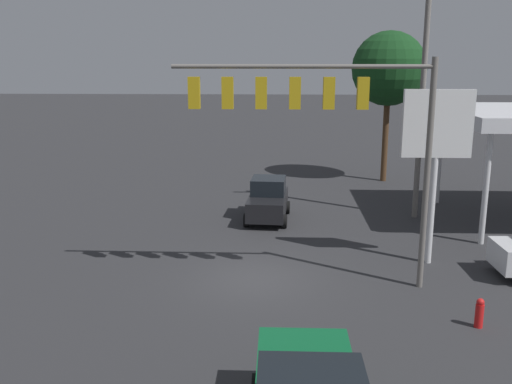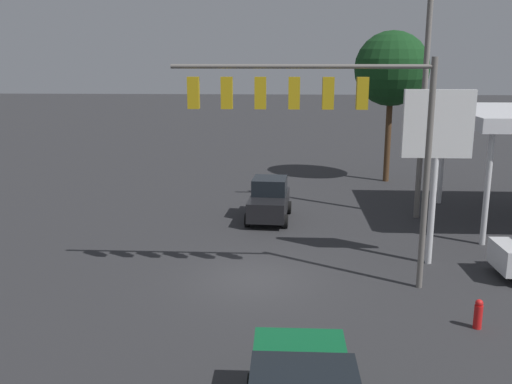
{
  "view_description": "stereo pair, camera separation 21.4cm",
  "coord_description": "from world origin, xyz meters",
  "px_view_note": "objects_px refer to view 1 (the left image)",
  "views": [
    {
      "loc": [
        -0.83,
        18.7,
        7.56
      ],
      "look_at": [
        0.0,
        -2.0,
        2.63
      ],
      "focal_mm": 40.0,
      "sensor_mm": 36.0,
      "label": 1
    },
    {
      "loc": [
        -1.04,
        18.69,
        7.56
      ],
      "look_at": [
        0.0,
        -2.0,
        2.63
      ],
      "focal_mm": 40.0,
      "sensor_mm": 36.0,
      "label": 2
    }
  ],
  "objects_px": {
    "hatchback_crossing": "(268,200)",
    "fire_hydrant": "(479,313)",
    "utility_pole": "(423,85)",
    "price_sign": "(437,135)",
    "traffic_signal_assembly": "(317,110)",
    "street_tree": "(389,69)"
  },
  "relations": [
    {
      "from": "hatchback_crossing",
      "to": "fire_hydrant",
      "type": "xyz_separation_m",
      "value": [
        -6.26,
        10.91,
        -0.51
      ]
    },
    {
      "from": "utility_pole",
      "to": "hatchback_crossing",
      "type": "distance_m",
      "value": 8.9
    },
    {
      "from": "utility_pole",
      "to": "price_sign",
      "type": "distance_m",
      "value": 6.56
    },
    {
      "from": "price_sign",
      "to": "fire_hydrant",
      "type": "relative_size",
      "value": 7.33
    },
    {
      "from": "traffic_signal_assembly",
      "to": "price_sign",
      "type": "bearing_deg",
      "value": -152.32
    },
    {
      "from": "price_sign",
      "to": "street_tree",
      "type": "height_order",
      "value": "street_tree"
    },
    {
      "from": "hatchback_crossing",
      "to": "price_sign",
      "type": "bearing_deg",
      "value": 51.56
    },
    {
      "from": "street_tree",
      "to": "hatchback_crossing",
      "type": "bearing_deg",
      "value": 51.93
    },
    {
      "from": "price_sign",
      "to": "hatchback_crossing",
      "type": "relative_size",
      "value": 1.65
    },
    {
      "from": "traffic_signal_assembly",
      "to": "utility_pole",
      "type": "distance_m",
      "value": 10.21
    },
    {
      "from": "traffic_signal_assembly",
      "to": "street_tree",
      "type": "relative_size",
      "value": 0.91
    },
    {
      "from": "traffic_signal_assembly",
      "to": "fire_hydrant",
      "type": "bearing_deg",
      "value": 146.97
    },
    {
      "from": "price_sign",
      "to": "fire_hydrant",
      "type": "height_order",
      "value": "price_sign"
    },
    {
      "from": "street_tree",
      "to": "fire_hydrant",
      "type": "distance_m",
      "value": 20.91
    },
    {
      "from": "price_sign",
      "to": "utility_pole",
      "type": "bearing_deg",
      "value": -98.54
    },
    {
      "from": "hatchback_crossing",
      "to": "utility_pole",
      "type": "bearing_deg",
      "value": 99.72
    },
    {
      "from": "price_sign",
      "to": "street_tree",
      "type": "relative_size",
      "value": 0.71
    },
    {
      "from": "fire_hydrant",
      "to": "hatchback_crossing",
      "type": "bearing_deg",
      "value": -60.16
    },
    {
      "from": "fire_hydrant",
      "to": "utility_pole",
      "type": "bearing_deg",
      "value": -94.12
    },
    {
      "from": "traffic_signal_assembly",
      "to": "hatchback_crossing",
      "type": "height_order",
      "value": "traffic_signal_assembly"
    },
    {
      "from": "utility_pole",
      "to": "hatchback_crossing",
      "type": "bearing_deg",
      "value": 5.73
    },
    {
      "from": "traffic_signal_assembly",
      "to": "price_sign",
      "type": "distance_m",
      "value": 5.13
    }
  ]
}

